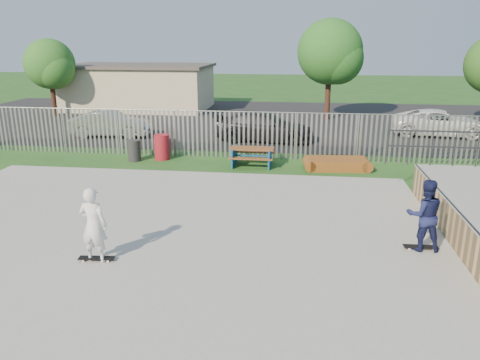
# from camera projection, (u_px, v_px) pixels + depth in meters

# --- Properties ---
(ground) EXTENTS (120.00, 120.00, 0.00)m
(ground) POSITION_uv_depth(u_px,v_px,m) (147.00, 240.00, 11.97)
(ground) COLOR #1F501B
(ground) RESTS_ON ground
(concrete_slab) EXTENTS (15.00, 12.00, 0.15)m
(concrete_slab) POSITION_uv_depth(u_px,v_px,m) (147.00, 238.00, 11.94)
(concrete_slab) COLOR #9A9A95
(concrete_slab) RESTS_ON ground
(fence) EXTENTS (26.04, 16.02, 2.00)m
(fence) POSITION_uv_depth(u_px,v_px,m) (216.00, 160.00, 15.91)
(fence) COLOR gray
(fence) RESTS_ON ground
(picnic_table) EXTENTS (1.77, 1.46, 0.74)m
(picnic_table) POSITION_uv_depth(u_px,v_px,m) (252.00, 156.00, 18.98)
(picnic_table) COLOR brown
(picnic_table) RESTS_ON ground
(funbox) EXTENTS (2.28, 1.28, 0.44)m
(funbox) POSITION_uv_depth(u_px,v_px,m) (337.00, 164.00, 18.46)
(funbox) COLOR brown
(funbox) RESTS_ON ground
(trash_bin_red) EXTENTS (0.64, 0.64, 1.07)m
(trash_bin_red) POSITION_uv_depth(u_px,v_px,m) (162.00, 147.00, 19.92)
(trash_bin_red) COLOR maroon
(trash_bin_red) RESTS_ON ground
(trash_bin_grey) EXTENTS (0.53, 0.53, 0.89)m
(trash_bin_grey) POSITION_uv_depth(u_px,v_px,m) (134.00, 151.00, 19.69)
(trash_bin_grey) COLOR #28282B
(trash_bin_grey) RESTS_ON ground
(parking_lot) EXTENTS (40.00, 18.00, 0.02)m
(parking_lot) POSITION_uv_depth(u_px,v_px,m) (240.00, 119.00, 30.01)
(parking_lot) COLOR black
(parking_lot) RESTS_ON ground
(car_silver) EXTENTS (4.22, 1.75, 1.36)m
(car_silver) POSITION_uv_depth(u_px,v_px,m) (110.00, 124.00, 24.43)
(car_silver) COLOR #A7A7AB
(car_silver) RESTS_ON parking_lot
(car_dark) EXTENTS (5.10, 2.33, 1.45)m
(car_dark) POSITION_uv_depth(u_px,v_px,m) (264.00, 127.00, 23.42)
(car_dark) COLOR black
(car_dark) RESTS_ON parking_lot
(car_white) EXTENTS (5.12, 2.75, 1.37)m
(car_white) POSITION_uv_depth(u_px,v_px,m) (440.00, 123.00, 24.72)
(car_white) COLOR white
(car_white) RESTS_ON parking_lot
(building) EXTENTS (10.40, 6.40, 3.20)m
(building) POSITION_uv_depth(u_px,v_px,m) (139.00, 87.00, 34.32)
(building) COLOR beige
(building) RESTS_ON ground
(tree_left) EXTENTS (3.25, 3.25, 5.02)m
(tree_left) POSITION_uv_depth(u_px,v_px,m) (50.00, 64.00, 30.67)
(tree_left) COLOR #3E2318
(tree_left) RESTS_ON ground
(tree_mid) EXTENTS (4.03, 4.03, 6.22)m
(tree_mid) POSITION_uv_depth(u_px,v_px,m) (330.00, 52.00, 28.94)
(tree_mid) COLOR #42251A
(tree_mid) RESTS_ON ground
(skateboard_a) EXTENTS (0.81, 0.23, 0.08)m
(skateboard_a) POSITION_uv_depth(u_px,v_px,m) (421.00, 248.00, 11.11)
(skateboard_a) COLOR black
(skateboard_a) RESTS_ON concrete_slab
(skateboard_b) EXTENTS (0.82, 0.28, 0.08)m
(skateboard_b) POSITION_uv_depth(u_px,v_px,m) (97.00, 259.00, 10.54)
(skateboard_b) COLOR black
(skateboard_b) RESTS_ON concrete_slab
(skater_navy) EXTENTS (0.87, 0.69, 1.73)m
(skater_navy) POSITION_uv_depth(u_px,v_px,m) (425.00, 215.00, 10.87)
(skater_navy) COLOR #161B45
(skater_navy) RESTS_ON concrete_slab
(skater_white) EXTENTS (0.66, 0.46, 1.73)m
(skater_white) POSITION_uv_depth(u_px,v_px,m) (93.00, 225.00, 10.30)
(skater_white) COLOR white
(skater_white) RESTS_ON concrete_slab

